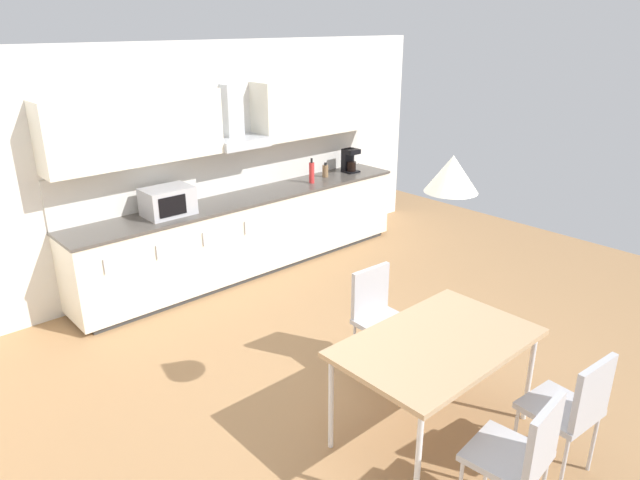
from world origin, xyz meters
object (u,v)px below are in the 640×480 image
at_px(bottle_brown, 325,171).
at_px(chair_near_right, 573,404).
at_px(chair_far_right, 378,310).
at_px(pendant_lamp, 452,174).
at_px(microwave, 168,201).
at_px(coffee_maker, 349,160).
at_px(bottle_red, 312,172).
at_px(chair_near_left, 522,451).
at_px(dining_table, 437,347).

bearing_deg(bottle_brown, chair_near_right, -112.19).
distance_m(chair_far_right, pendant_lamp, 1.59).
relative_size(microwave, pendant_lamp, 1.50).
bearing_deg(coffee_maker, chair_near_right, -117.09).
bearing_deg(microwave, bottle_brown, 1.12).
height_order(microwave, bottle_red, bottle_red).
bearing_deg(bottle_red, bottle_brown, 17.45).
height_order(chair_near_right, pendant_lamp, pendant_lamp).
bearing_deg(chair_near_left, chair_near_right, -0.01).
relative_size(dining_table, chair_near_left, 1.57).
xyz_separation_m(microwave, bottle_red, (1.86, -0.06, -0.01)).
height_order(bottle_brown, dining_table, bottle_brown).
xyz_separation_m(bottle_brown, dining_table, (-1.93, -3.20, -0.27)).
xyz_separation_m(dining_table, chair_near_right, (0.30, -0.80, -0.16)).
bearing_deg(bottle_brown, pendant_lamp, -121.14).
height_order(microwave, coffee_maker, coffee_maker).
distance_m(coffee_maker, pendant_lamp, 4.04).
distance_m(microwave, chair_near_right, 4.03).
bearing_deg(coffee_maker, chair_near_left, -123.49).
bearing_deg(chair_far_right, dining_table, -111.15).
xyz_separation_m(bottle_red, chair_far_right, (-1.31, -2.30, -0.48)).
xyz_separation_m(dining_table, chair_far_right, (0.31, 0.80, -0.16)).
bearing_deg(bottle_brown, coffee_maker, -2.26).
height_order(microwave, bottle_brown, microwave).
bearing_deg(pendant_lamp, bottle_red, 62.42).
bearing_deg(chair_near_right, microwave, 97.79).
bearing_deg(chair_far_right, chair_near_right, -90.39).
bearing_deg(chair_near_right, bottle_brown, 67.81).
relative_size(chair_far_right, pendant_lamp, 2.72).
relative_size(chair_near_right, chair_near_left, 1.00).
relative_size(bottle_red, chair_near_left, 0.35).
relative_size(bottle_brown, chair_far_right, 0.21).
distance_m(bottle_red, chair_far_right, 2.69).
xyz_separation_m(bottle_brown, chair_near_left, (-2.23, -4.00, -0.43)).
bearing_deg(chair_near_left, pendant_lamp, 69.60).
distance_m(coffee_maker, chair_near_right, 4.51).
bearing_deg(bottle_red, chair_near_right, -108.68).
xyz_separation_m(microwave, chair_far_right, (0.55, -2.35, -0.49)).
bearing_deg(chair_near_right, chair_far_right, 89.61).
relative_size(dining_table, chair_far_right, 1.57).
xyz_separation_m(microwave, chair_near_left, (-0.06, -3.96, -0.49)).
relative_size(microwave, chair_near_right, 0.55).
distance_m(bottle_brown, pendant_lamp, 3.85).
bearing_deg(bottle_brown, dining_table, -121.14).
bearing_deg(bottle_brown, bottle_red, -162.55).
relative_size(microwave, coffee_maker, 1.60).
bearing_deg(chair_near_right, coffee_maker, 62.91).
distance_m(dining_table, chair_near_left, 0.87).
xyz_separation_m(chair_near_right, chair_near_left, (-0.60, 0.00, 0.00)).
height_order(dining_table, chair_near_right, chair_near_right).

